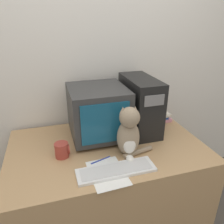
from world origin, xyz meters
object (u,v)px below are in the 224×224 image
Objects in this scene: computer_tower at (140,105)px; crt_monitor at (98,112)px; book_stack at (159,115)px; pen at (101,160)px; mug at (62,150)px; cat at (129,133)px; keyboard at (116,170)px.

crt_monitor is at bearing -178.80° from computer_tower.
computer_tower is at bearing -155.01° from book_stack.
pen is 0.27m from mug.
crt_monitor reaches higher than pen.
cat reaches higher than mug.
keyboard is at bearing -40.40° from mug.
book_stack is at bearing 44.37° from keyboard.
computer_tower is 3.36× the size of pen.
keyboard is at bearing -64.32° from pen.
crt_monitor reaches higher than mug.
crt_monitor is 0.51m from keyboard.
computer_tower is at bearing 67.05° from cat.
crt_monitor is at bearing 35.25° from mug.
keyboard is (-0.00, -0.47, -0.20)m from crt_monitor.
mug is at bearing -161.29° from computer_tower.
computer_tower is 0.59m from pen.
cat is at bearing -67.42° from crt_monitor.
crt_monitor is at bearing 89.75° from keyboard.
pen is at bearing -27.20° from mug.
mug is (-0.30, 0.26, 0.04)m from keyboard.
book_stack is at bearing 20.55° from mug.
crt_monitor reaches higher than keyboard.
mug is (-0.44, 0.11, -0.12)m from cat.
book_stack is 2.07× the size of mug.
pen is (-0.07, -0.34, -0.20)m from crt_monitor.
mug reaches higher than keyboard.
crt_monitor is 0.93× the size of keyboard.
computer_tower is at bearing 39.37° from pen.
crt_monitor is at bearing 78.73° from pen.
keyboard reaches higher than pen.
mug is at bearing 139.60° from keyboard.
keyboard is at bearing -126.47° from computer_tower.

